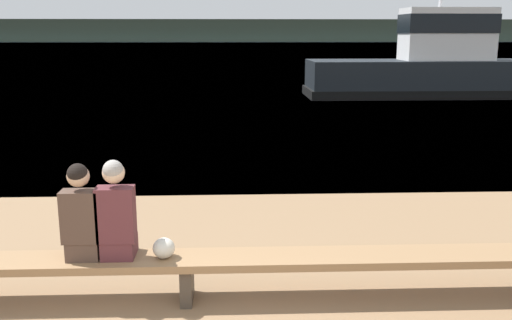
% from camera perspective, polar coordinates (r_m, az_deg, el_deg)
% --- Properties ---
extents(water_surface, '(240.00, 240.00, 0.00)m').
position_cam_1_polar(water_surface, '(129.57, -2.69, 11.44)').
color(water_surface, '#426B8E').
rests_on(water_surface, ground).
extents(far_shoreline, '(600.00, 12.00, 6.35)m').
position_cam_1_polar(far_shoreline, '(172.17, -2.65, 12.80)').
color(far_shoreline, '#384233').
rests_on(far_shoreline, ground).
extents(bench_main, '(8.79, 0.51, 0.48)m').
position_cam_1_polar(bench_main, '(6.08, -6.97, -10.26)').
color(bench_main, '#8E6B47').
rests_on(bench_main, ground).
extents(person_left, '(0.38, 0.40, 1.01)m').
position_cam_1_polar(person_left, '(6.07, -17.05, -5.36)').
color(person_left, '#4C382D').
rests_on(person_left, bench_main).
extents(person_right, '(0.38, 0.40, 1.05)m').
position_cam_1_polar(person_right, '(5.98, -13.80, -5.26)').
color(person_right, '#56282D').
rests_on(person_right, bench_main).
extents(shopping_bag, '(0.23, 0.24, 0.21)m').
position_cam_1_polar(shopping_bag, '(6.02, -9.21, -8.69)').
color(shopping_bag, beige).
rests_on(shopping_bag, bench_main).
extents(tugboat_red, '(11.01, 3.18, 6.34)m').
position_cam_1_polar(tugboat_red, '(26.39, 17.48, 8.68)').
color(tugboat_red, black).
rests_on(tugboat_red, water_surface).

